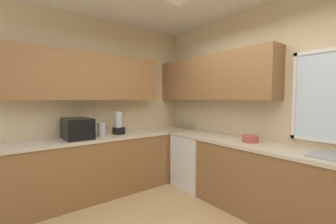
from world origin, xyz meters
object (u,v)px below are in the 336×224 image
Objects in this scene: dishwasher at (195,161)px; kettle at (102,129)px; bowl at (250,139)px; microwave at (77,128)px; blender_appliance at (119,124)px.

kettle reaches higher than dishwasher.
microwave is at bearing -133.54° from bowl.
microwave reaches higher than bowl.
dishwasher is at bearing -178.25° from bowl.
kettle reaches higher than bowl.
kettle is at bearing -115.29° from dishwasher.
microwave is 1.33× the size of blender_appliance.
kettle is at bearing 86.66° from microwave.
dishwasher is 1.11m from bowl.
microwave is 2.39m from bowl.
dishwasher is 1.41m from blender_appliance.
dishwasher is 4.32× the size of bowl.
dishwasher is 1.78× the size of microwave.
bowl is at bearing 1.75° from dishwasher.
blender_appliance reaches higher than bowl.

